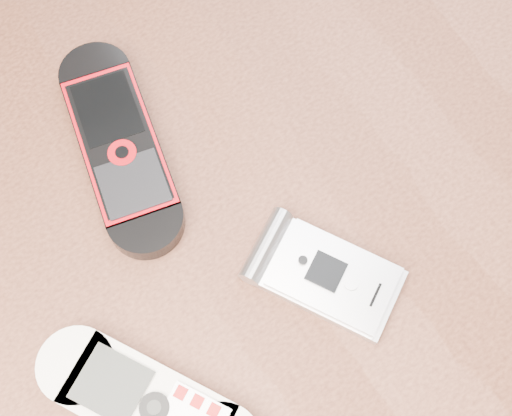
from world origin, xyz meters
The scene contains 5 objects.
ground centered at (0.00, 0.00, 0.00)m, with size 4.00×4.00×0.00m, color #472B19.
table centered at (0.00, 0.00, 0.64)m, with size 1.20×0.80×0.75m.
nokia_white centered at (-0.12, -0.07, 0.76)m, with size 0.05×0.15×0.02m, color silver.
nokia_black_red centered at (-0.05, 0.09, 0.76)m, with size 0.05×0.17×0.02m, color black.
motorola_razr centered at (0.02, -0.07, 0.76)m, with size 0.05×0.10×0.02m, color silver.
Camera 1 is at (-0.09, -0.15, 1.21)m, focal length 50.00 mm.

